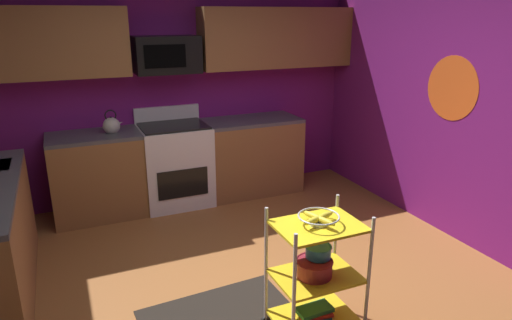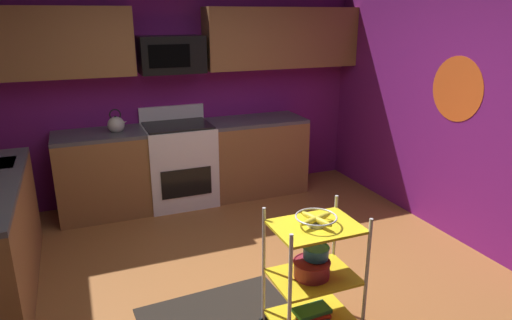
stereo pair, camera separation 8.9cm
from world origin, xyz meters
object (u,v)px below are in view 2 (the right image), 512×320
Objects in this scene: fruit_bowl at (316,219)px; kettle at (116,124)px; mixing_bowl_large at (312,268)px; book_stack at (312,313)px; oven_range at (179,163)px; mixing_bowl_small at (316,252)px; rolling_cart at (313,276)px; microwave at (171,54)px.

fruit_bowl is 1.03× the size of kettle.
fruit_bowl is 2.81m from kettle.
book_stack is at bearing -0.00° from mixing_bowl_large.
oven_range is 2.68m from book_stack.
kettle reaches higher than book_stack.
mixing_bowl_small reaches higher than mixing_bowl_large.
book_stack is at bearing -70.06° from kettle.
rolling_cart is 0.07m from mixing_bowl_large.
oven_range is 4.34× the size of book_stack.
rolling_cart is at bearing -83.77° from microwave.
mixing_bowl_large is at bearing -180.00° from fruit_bowl.
mixing_bowl_small is (0.03, 0.03, -0.26)m from fruit_bowl.
oven_range is 2.66m from mixing_bowl_large.
microwave is 2.78× the size of mixing_bowl_large.
microwave is 0.77× the size of rolling_cart.
book_stack is at bearing -134.04° from mixing_bowl_small.
microwave reaches higher than fruit_bowl.
microwave is at bearing 96.23° from fruit_bowl.
microwave is 3.85× the size of mixing_bowl_small.
oven_range is 4.04× the size of fruit_bowl.
microwave is 2.76× the size of book_stack.
mixing_bowl_small is at bearing 45.96° from fruit_bowl.
book_stack is (0.00, -0.00, -0.71)m from fruit_bowl.
rolling_cart is 0.17m from mixing_bowl_small.
microwave reaches higher than kettle.
fruit_bowl is at bearing 104.04° from rolling_cart.
book_stack is (0.30, -2.65, -0.31)m from oven_range.
kettle is (-0.99, 2.61, 0.38)m from mixing_bowl_small.
mixing_bowl_large is 2.84m from kettle.
kettle is at bearing 110.67° from mixing_bowl_small.
oven_range is 2.69m from fruit_bowl.
fruit_bowl is at bearing -134.04° from mixing_bowl_small.
oven_range is at bearing 97.12° from mixing_bowl_small.
rolling_cart is at bearing 104.04° from book_stack.
microwave reaches higher than rolling_cart.
mixing_bowl_small is (0.33, -2.62, 0.14)m from oven_range.
fruit_bowl reaches higher than book_stack.
fruit_bowl is at bearing -70.06° from kettle.
kettle reaches higher than rolling_cart.
fruit_bowl is 0.71m from book_stack.
microwave is 2.65× the size of kettle.
oven_range is at bearing 0.34° from kettle.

